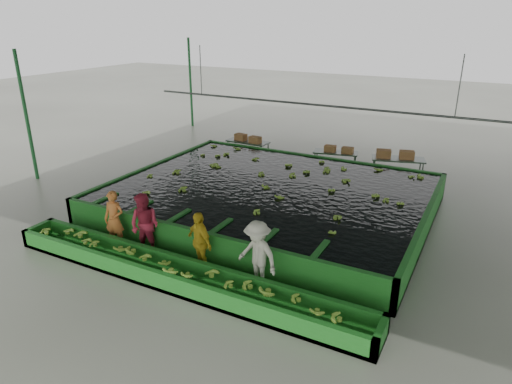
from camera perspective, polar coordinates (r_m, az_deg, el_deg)
The scene contains 21 objects.
ground at distance 14.14m, azimuth -0.95°, elevation -4.43°, with size 80.00×80.00×0.00m, color slate.
shed_roof at distance 12.81m, azimuth -1.09°, elevation 16.19°, with size 20.00×22.00×0.04m, color gray.
shed_posts at distance 13.26m, azimuth -1.02°, elevation 5.37°, with size 20.00×22.00×5.00m, color #216430, non-canonical shape.
flotation_tank at distance 15.18m, azimuth 1.77°, elevation -0.74°, with size 10.00×8.00×0.90m, color #1A651C, non-canonical shape.
tank_water at distance 15.04m, azimuth 1.79°, elevation 0.68°, with size 9.70×7.70×0.00m, color black.
sorting_trough at distance 11.39m, azimuth -9.88°, elevation -10.13°, with size 10.00×1.00×0.50m, color #1A651C, non-canonical shape.
cableway_rail at distance 17.58m, azimuth 7.02°, elevation 10.81°, with size 0.08×0.08×14.00m, color #59605B.
rail_hanger_left at distance 19.77m, azimuth -6.92°, elevation 14.87°, with size 0.04×0.04×2.00m, color #59605B.
rail_hanger_right at distance 16.34m, azimuth 24.10°, elevation 11.96°, with size 0.04×0.04×2.00m, color #59605B.
worker_a at distance 13.31m, azimuth -17.29°, elevation -3.27°, with size 0.60×0.39×1.64m, color #C9712F.
worker_b at distance 12.57m, azimuth -13.73°, elevation -4.05°, with size 0.86×0.67×1.76m, color #A42438.
worker_c at distance 11.60m, azimuth -7.09°, elevation -6.21°, with size 0.95×0.39×1.61m, color gold.
worker_d at distance 10.80m, azimuth 0.18°, elevation -7.88°, with size 1.11×0.64×1.72m, color beige.
packing_table_left at distance 20.71m, azimuth -1.03°, elevation 5.24°, with size 1.91×0.76×0.87m, color #59605B, non-canonical shape.
packing_table_mid at distance 19.48m, azimuth 9.85°, elevation 3.82°, with size 1.81×0.72×0.82m, color #59605B, non-canonical shape.
packing_table_right at distance 18.87m, azimuth 17.23°, elevation 2.73°, with size 2.00×0.80×0.91m, color #59605B, non-canonical shape.
box_stack_left at distance 20.51m, azimuth -1.02°, elevation 6.34°, with size 1.31×0.36×0.28m, color #936034, non-canonical shape.
box_stack_mid at distance 19.28m, azimuth 10.29°, elevation 4.89°, with size 1.19×0.33×0.26m, color #936034, non-canonical shape.
box_stack_right at distance 18.72m, azimuth 16.95°, elevation 4.09°, with size 1.42×0.39×0.31m, color #936034, non-canonical shape.
floating_bananas at distance 15.72m, azimuth 3.08°, elevation 1.58°, with size 8.19×5.59×0.11m, color #82B334, non-canonical shape.
trough_bananas at distance 11.31m, azimuth -9.93°, elevation -9.48°, with size 9.63×0.64×0.13m, color #82B334, non-canonical shape.
Camera 1 is at (6.20, -11.16, 6.10)m, focal length 32.00 mm.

